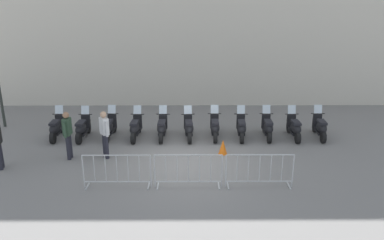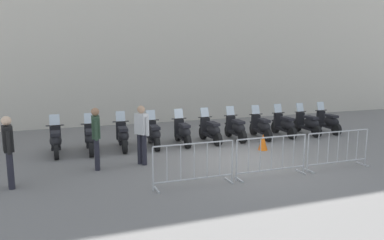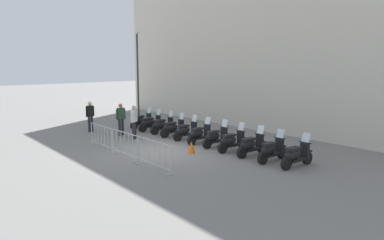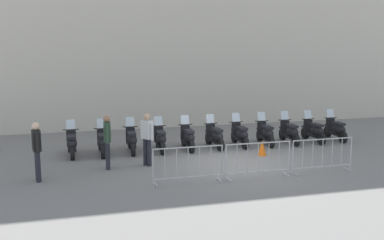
{
  "view_description": "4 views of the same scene",
  "coord_description": "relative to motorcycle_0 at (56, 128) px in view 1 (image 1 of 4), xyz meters",
  "views": [
    {
      "loc": [
        -1.59,
        -11.9,
        5.56
      ],
      "look_at": [
        0.41,
        2.0,
        0.94
      ],
      "focal_mm": 35.73,
      "sensor_mm": 36.0,
      "label": 1
    },
    {
      "loc": [
        -6.16,
        -8.57,
        2.99
      ],
      "look_at": [
        -0.56,
        2.22,
        0.95
      ],
      "focal_mm": 33.25,
      "sensor_mm": 36.0,
      "label": 2
    },
    {
      "loc": [
        11.1,
        -10.03,
        3.71
      ],
      "look_at": [
        -0.11,
        2.39,
        1.11
      ],
      "focal_mm": 32.51,
      "sensor_mm": 36.0,
      "label": 3
    },
    {
      "loc": [
        -6.96,
        -12.5,
        3.8
      ],
      "look_at": [
        -0.81,
        2.02,
        1.23
      ],
      "focal_mm": 41.29,
      "sensor_mm": 36.0,
      "label": 4
    }
  ],
  "objects": [
    {
      "name": "motorcycle_0",
      "position": [
        0.0,
        0.0,
        0.0
      ],
      "size": [
        0.59,
        1.72,
        1.24
      ],
      "color": "black",
      "rests_on": "ground"
    },
    {
      "name": "motorcycle_8",
      "position": [
        8.43,
        -1.17,
        0.0
      ],
      "size": [
        0.66,
        1.72,
        1.24
      ],
      "color": "black",
      "rests_on": "ground"
    },
    {
      "name": "officer_mid_plaza",
      "position": [
        2.1,
        -2.23,
        0.53
      ],
      "size": [
        0.36,
        0.5,
        1.73
      ],
      "color": "#23232D",
      "rests_on": "ground"
    },
    {
      "name": "motorcycle_2",
      "position": [
        2.11,
        -0.25,
        0.0
      ],
      "size": [
        0.66,
        1.72,
        1.24
      ],
      "color": "black",
      "rests_on": "ground"
    },
    {
      "name": "motorcycle_1",
      "position": [
        1.04,
        -0.21,
        0.0
      ],
      "size": [
        0.65,
        1.72,
        1.24
      ],
      "color": "black",
      "rests_on": "ground"
    },
    {
      "name": "traffic_cone",
      "position": [
        6.3,
        -2.5,
        -0.18
      ],
      "size": [
        0.32,
        0.32,
        0.55
      ],
      "primitive_type": "cone",
      "color": "orange",
      "rests_on": "ground"
    },
    {
      "name": "motorcycle_3",
      "position": [
        3.15,
        -0.48,
        0.0
      ],
      "size": [
        0.67,
        1.72,
        1.24
      ],
      "color": "black",
      "rests_on": "ground"
    },
    {
      "name": "motorcycle_5",
      "position": [
        5.27,
        -0.78,
        0.0
      ],
      "size": [
        0.56,
        1.73,
        1.24
      ],
      "color": "black",
      "rests_on": "ground"
    },
    {
      "name": "officer_near_row_end",
      "position": [
        0.82,
        -2.12,
        0.53
      ],
      "size": [
        0.28,
        0.54,
        1.73
      ],
      "color": "#23232D",
      "rests_on": "ground"
    },
    {
      "name": "barrier_segment_2",
      "position": [
        6.83,
        -5.11,
        0.07
      ],
      "size": [
        2.03,
        0.69,
        1.07
      ],
      "color": "#B2B5B7",
      "rests_on": "ground"
    },
    {
      "name": "motorcycle_4",
      "position": [
        4.21,
        -0.61,
        0.0
      ],
      "size": [
        0.64,
        1.72,
        1.24
      ],
      "color": "black",
      "rests_on": "ground"
    },
    {
      "name": "barrier_segment_0",
      "position": [
        2.59,
        -4.53,
        0.07
      ],
      "size": [
        2.03,
        0.69,
        1.07
      ],
      "color": "#B2B5B7",
      "rests_on": "ground"
    },
    {
      "name": "motorcycle_10",
      "position": [
        10.54,
        -1.45,
        0.0
      ],
      "size": [
        0.67,
        1.71,
        1.24
      ],
      "color": "black",
      "rests_on": "ground"
    },
    {
      "name": "ground_plane",
      "position": [
        4.93,
        -3.22,
        -0.45
      ],
      "size": [
        120.0,
        120.0,
        0.0
      ],
      "primitive_type": "plane",
      "color": "slate"
    },
    {
      "name": "barrier_segment_1",
      "position": [
        4.71,
        -4.82,
        0.07
      ],
      "size": [
        2.03,
        0.69,
        1.07
      ],
      "color": "#B2B5B7",
      "rests_on": "ground"
    },
    {
      "name": "motorcycle_6",
      "position": [
        6.33,
        -0.86,
        0.0
      ],
      "size": [
        0.63,
        1.72,
        1.24
      ],
      "color": "black",
      "rests_on": "ground"
    },
    {
      "name": "motorcycle_7",
      "position": [
        7.37,
        -1.05,
        0.0
      ],
      "size": [
        0.68,
        1.71,
        1.24
      ],
      "color": "black",
      "rests_on": "ground"
    },
    {
      "name": "motorcycle_9",
      "position": [
        9.49,
        -1.37,
        0.0
      ],
      "size": [
        0.6,
        1.72,
        1.24
      ],
      "color": "black",
      "rests_on": "ground"
    }
  ]
}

